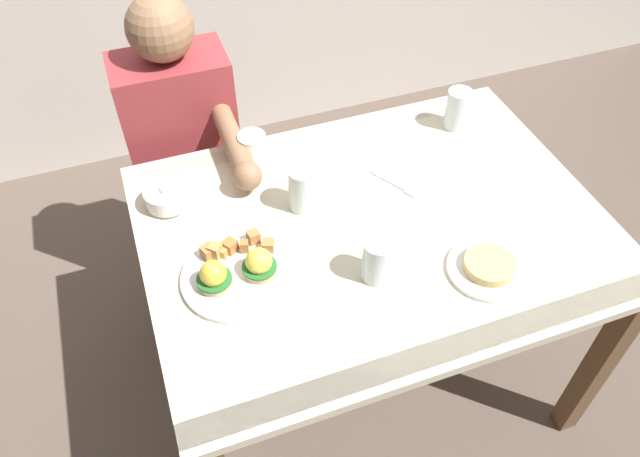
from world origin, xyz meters
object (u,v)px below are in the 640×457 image
Objects in this scene: water_glass_near at (457,111)px; diner_person at (186,146)px; water_glass_extra at (303,191)px; fruit_bowl at (168,197)px; fork at (397,185)px; dining_table at (373,251)px; side_plate at (488,267)px; coffee_mug at (253,148)px; eggs_benedict_plate at (237,271)px; water_glass_far at (378,262)px.

diner_person is at bearing 159.12° from water_glass_near.
water_glass_extra is 0.11× the size of diner_person.
water_glass_extra reaches higher than fruit_bowl.
fruit_bowl reaches higher than fork.
fruit_bowl reaches higher than dining_table.
dining_table is at bearing 129.36° from side_plate.
dining_table is 10.00× the size of fruit_bowl.
water_glass_near is at bearing 37.29° from dining_table.
fruit_bowl is at bearing -160.37° from coffee_mug.
dining_table is at bearing 7.44° from eggs_benedict_plate.
fork is 0.71× the size of side_plate.
water_glass_extra is (-0.27, 0.01, 0.05)m from fork.
side_plate is at bearing -54.92° from diner_person.
fork is at bearing 56.59° from water_glass_far.
water_glass_extra is at bearing -63.18° from diner_person.
dining_table is 0.57m from fruit_bowl.
water_glass_extra reaches higher than water_glass_far.
fork is at bearing -2.50° from water_glass_extra.
side_plate is at bearing -46.28° from water_glass_extra.
coffee_mug is 0.10× the size of diner_person.
coffee_mug reaches higher than fruit_bowl.
eggs_benedict_plate is at bearing -142.04° from water_glass_extra.
diner_person is at bearing 73.97° from fruit_bowl.
eggs_benedict_plate is 0.43m from coffee_mug.
coffee_mug is 0.42m from fork.
water_glass_far is at bearing -72.16° from coffee_mug.
coffee_mug reaches higher than fork.
water_glass_near is at bearing -20.88° from diner_person.
water_glass_far is at bearing -66.64° from diner_person.
diner_person reaches higher than water_glass_near.
side_plate is (0.26, -0.08, -0.04)m from water_glass_far.
fork is 0.33m from water_glass_far.
water_glass_far is (-0.18, -0.27, 0.05)m from fork.
fruit_bowl is 0.62m from fork.
water_glass_extra is (-0.55, -0.17, 0.00)m from water_glass_near.
water_glass_near reaches higher than fruit_bowl.
diner_person is at bearing 116.82° from water_glass_extra.
diner_person reaches higher than dining_table.
fruit_bowl reaches higher than side_plate.
water_glass_near is 0.57m from side_plate.
side_plate is 1.03m from diner_person.
water_glass_extra is at bearing 177.50° from fork.
coffee_mug is 0.87× the size of water_glass_extra.
fruit_bowl is 0.60× the size of side_plate.
water_glass_near is 0.99× the size of water_glass_extra.
water_glass_near reaches higher than water_glass_far.
water_glass_near is 1.06× the size of water_glass_far.
dining_table is at bearing -56.75° from diner_person.
eggs_benedict_plate is 0.85m from water_glass_near.
fork is 1.12× the size of water_glass_extra.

